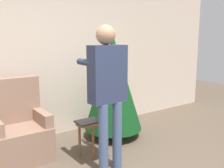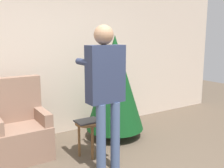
{
  "view_description": "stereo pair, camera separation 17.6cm",
  "coord_description": "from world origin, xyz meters",
  "px_view_note": "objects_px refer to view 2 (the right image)",
  "views": [
    {
      "loc": [
        -1.6,
        -1.92,
        1.7
      ],
      "look_at": [
        0.55,
        1.08,
        1.02
      ],
      "focal_mm": 42.0,
      "sensor_mm": 36.0,
      "label": 1
    },
    {
      "loc": [
        -1.45,
        -2.02,
        1.7
      ],
      "look_at": [
        0.55,
        1.08,
        1.02
      ],
      "focal_mm": 42.0,
      "sensor_mm": 36.0,
      "label": 2
    }
  ],
  "objects_px": {
    "christmas_tree": "(115,83)",
    "person_standing": "(106,84)",
    "armchair": "(20,131)",
    "side_stool": "(88,128)"
  },
  "relations": [
    {
      "from": "armchair",
      "to": "side_stool",
      "type": "distance_m",
      "value": 0.96
    },
    {
      "from": "christmas_tree",
      "to": "person_standing",
      "type": "bearing_deg",
      "value": -129.25
    },
    {
      "from": "person_standing",
      "to": "side_stool",
      "type": "distance_m",
      "value": 0.83
    },
    {
      "from": "christmas_tree",
      "to": "side_stool",
      "type": "distance_m",
      "value": 1.0
    },
    {
      "from": "armchair",
      "to": "person_standing",
      "type": "distance_m",
      "value": 1.47
    },
    {
      "from": "christmas_tree",
      "to": "person_standing",
      "type": "relative_size",
      "value": 0.93
    },
    {
      "from": "christmas_tree",
      "to": "armchair",
      "type": "bearing_deg",
      "value": 176.93
    },
    {
      "from": "christmas_tree",
      "to": "side_stool",
      "type": "bearing_deg",
      "value": -149.58
    },
    {
      "from": "person_standing",
      "to": "side_stool",
      "type": "bearing_deg",
      "value": 93.48
    },
    {
      "from": "christmas_tree",
      "to": "armchair",
      "type": "xyz_separation_m",
      "value": [
        -1.55,
        0.08,
        -0.55
      ]
    }
  ]
}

